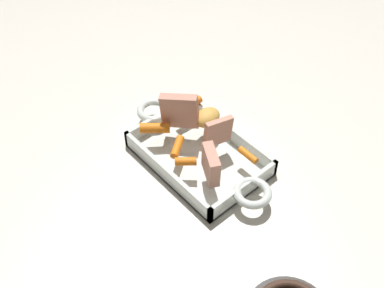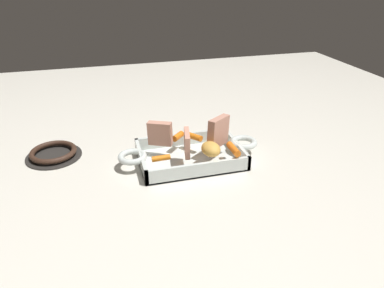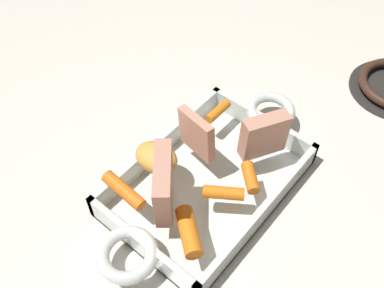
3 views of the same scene
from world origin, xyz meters
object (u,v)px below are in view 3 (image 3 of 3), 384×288
(roast_slice_thin, at_px, (197,134))
(potato_corner, at_px, (156,158))
(roasting_dish, at_px, (208,181))
(roast_slice_thick, at_px, (164,184))
(baby_carrot_southeast, at_px, (218,111))
(baby_carrot_center_right, at_px, (223,193))
(baby_carrot_short, at_px, (124,190))
(baby_carrot_long, at_px, (189,232))
(baby_carrot_center_left, at_px, (250,178))
(roast_slice_outer, at_px, (264,135))

(roast_slice_thin, relative_size, potato_corner, 1.02)
(roasting_dish, xyz_separation_m, roast_slice_thick, (0.08, -0.01, 0.07))
(potato_corner, bearing_deg, baby_carrot_southeast, 177.64)
(baby_carrot_center_right, bearing_deg, baby_carrot_short, -51.64)
(roast_slice_thin, xyz_separation_m, potato_corner, (0.06, -0.02, -0.01))
(baby_carrot_long, relative_size, potato_corner, 1.04)
(baby_carrot_center_right, bearing_deg, roast_slice_thin, -116.94)
(baby_carrot_center_right, height_order, potato_corner, potato_corner)
(baby_carrot_center_left, bearing_deg, roast_slice_thick, -34.36)
(baby_carrot_center_left, bearing_deg, baby_carrot_southeast, -122.68)
(roasting_dish, bearing_deg, baby_carrot_short, -30.51)
(roasting_dish, height_order, roast_slice_thin, roast_slice_thin)
(baby_carrot_southeast, relative_size, potato_corner, 0.75)
(roasting_dish, height_order, roast_slice_outer, roast_slice_outer)
(baby_carrot_short, bearing_deg, baby_carrot_center_right, 128.36)
(roast_slice_outer, height_order, potato_corner, roast_slice_outer)
(roast_slice_thick, distance_m, roast_slice_outer, 0.16)
(roast_slice_outer, distance_m, baby_carrot_southeast, 0.10)
(roasting_dish, height_order, baby_carrot_long, baby_carrot_long)
(roast_slice_thin, relative_size, baby_carrot_center_right, 1.17)
(roast_slice_thick, xyz_separation_m, baby_carrot_southeast, (-0.17, -0.04, -0.03))
(roast_slice_thin, distance_m, baby_carrot_center_left, 0.10)
(baby_carrot_center_right, xyz_separation_m, baby_carrot_center_left, (-0.04, 0.01, 0.00))
(roast_slice_thin, bearing_deg, baby_carrot_long, 35.69)
(roast_slice_thick, bearing_deg, potato_corner, -127.19)
(roasting_dish, relative_size, roast_slice_thick, 4.87)
(roasting_dish, height_order, potato_corner, potato_corner)
(roast_slice_thin, height_order, baby_carrot_center_right, roast_slice_thin)
(baby_carrot_short, height_order, baby_carrot_center_right, baby_carrot_short)
(roast_slice_thick, xyz_separation_m, potato_corner, (-0.04, -0.05, -0.02))
(roast_slice_thick, relative_size, baby_carrot_southeast, 1.73)
(roast_slice_thin, xyz_separation_m, baby_carrot_long, (0.11, 0.08, -0.02))
(roast_slice_outer, relative_size, baby_carrot_short, 0.98)
(baby_carrot_southeast, bearing_deg, baby_carrot_center_left, 57.32)
(baby_carrot_southeast, xyz_separation_m, baby_carrot_long, (0.19, 0.10, 0.00))
(roast_slice_thick, height_order, baby_carrot_long, roast_slice_thick)
(baby_carrot_short, xyz_separation_m, baby_carrot_center_right, (-0.08, 0.10, -0.00))
(roast_slice_thick, bearing_deg, baby_carrot_center_right, 135.63)
(roasting_dish, xyz_separation_m, baby_carrot_center_left, (-0.02, 0.06, 0.04))
(roast_slice_outer, bearing_deg, roasting_dish, -25.70)
(baby_carrot_center_right, bearing_deg, roast_slice_outer, -176.74)
(baby_carrot_short, distance_m, potato_corner, 0.06)
(baby_carrot_center_right, height_order, baby_carrot_long, baby_carrot_long)
(roast_slice_thin, relative_size, baby_carrot_southeast, 1.36)
(roast_slice_thick, xyz_separation_m, baby_carrot_long, (0.02, 0.06, -0.03))
(baby_carrot_short, height_order, baby_carrot_southeast, baby_carrot_short)
(baby_carrot_short, relative_size, baby_carrot_long, 1.03)
(potato_corner, bearing_deg, roast_slice_thin, 158.38)
(roast_slice_outer, height_order, baby_carrot_southeast, roast_slice_outer)
(roasting_dish, xyz_separation_m, baby_carrot_southeast, (-0.09, -0.05, 0.04))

